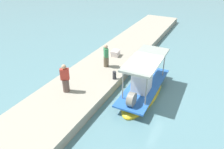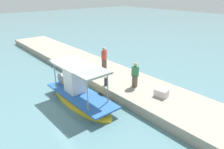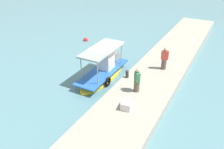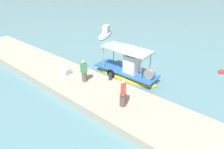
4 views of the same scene
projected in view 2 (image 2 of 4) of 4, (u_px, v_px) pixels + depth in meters
ground_plane at (73, 101)px, 13.33m from camera, size 120.00×120.00×0.00m
dock_quay at (119, 81)px, 15.57m from camera, size 36.00×3.89×0.58m
main_fishing_boat at (80, 96)px, 13.00m from camera, size 5.74×1.95×2.83m
fisherman_near_bollard at (104, 59)px, 16.85m from camera, size 0.55×0.58×1.79m
fisherman_by_crate at (135, 76)px, 13.70m from camera, size 0.53×0.53×1.68m
mooring_bollard at (106, 82)px, 14.04m from camera, size 0.24×0.24×0.54m
cargo_crate at (161, 93)px, 12.62m from camera, size 0.82×0.69×0.45m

